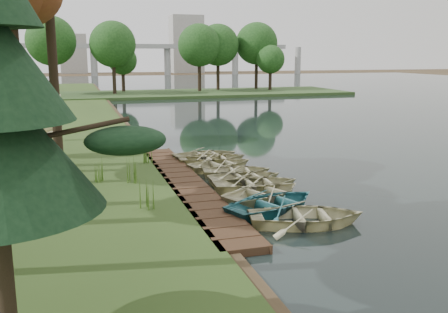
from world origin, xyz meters
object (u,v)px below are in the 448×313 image
object	(u,v)px
rowboat_0	(307,214)
rowboat_2	(265,191)
rowboat_1	(274,201)
stored_rowboat	(53,149)
boardwalk	(186,185)

from	to	relation	value
rowboat_0	rowboat_2	distance (m)	3.21
rowboat_0	rowboat_2	bearing A→B (deg)	16.86
rowboat_1	stored_rowboat	distance (m)	14.34
rowboat_0	rowboat_1	world-z (taller)	rowboat_1
rowboat_2	rowboat_0	bearing A→B (deg)	160.80
boardwalk	rowboat_1	bearing A→B (deg)	-61.43
boardwalk	rowboat_1	size ratio (longest dim) A/B	4.03
boardwalk	rowboat_1	xyz separation A→B (m)	(2.36, -4.34, 0.31)
boardwalk	rowboat_2	xyz separation A→B (m)	(2.60, -2.82, 0.29)
boardwalk	rowboat_0	xyz separation A→B (m)	(2.85, -6.03, 0.31)
rowboat_1	rowboat_0	bearing A→B (deg)	174.04
rowboat_0	stored_rowboat	bearing A→B (deg)	44.58
rowboat_0	rowboat_2	size ratio (longest dim) A/B	1.06
rowboat_0	rowboat_1	bearing A→B (deg)	28.45
rowboat_0	rowboat_2	xyz separation A→B (m)	(-0.25, 3.20, -0.02)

